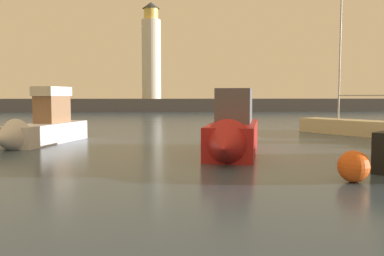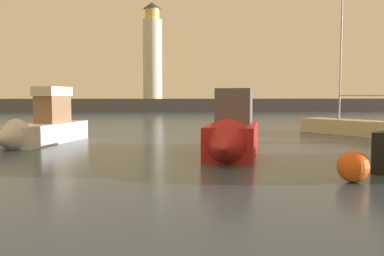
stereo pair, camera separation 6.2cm
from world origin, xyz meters
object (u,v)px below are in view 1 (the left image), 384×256
lighthouse (151,53)px  motorboat_2 (39,127)px  mooring_buoy (354,166)px  motorboat_4 (232,133)px  sailboat_moored (346,126)px

lighthouse → motorboat_2: bearing=-97.0°
motorboat_2 → mooring_buoy: bearing=-42.3°
motorboat_4 → mooring_buoy: motorboat_4 is taller
sailboat_moored → mooring_buoy: sailboat_moored is taller
motorboat_2 → sailboat_moored: sailboat_moored is taller
motorboat_4 → sailboat_moored: (10.29, 9.94, -0.49)m
lighthouse → sailboat_moored: (14.36, -44.93, -9.62)m
lighthouse → mooring_buoy: lighthouse is taller
lighthouse → mooring_buoy: (6.83, -61.22, -9.69)m
motorboat_2 → mooring_buoy: size_ratio=7.89×
sailboat_moored → mooring_buoy: size_ratio=10.51×
motorboat_2 → mooring_buoy: 17.50m
lighthouse → motorboat_2: size_ratio=2.06×
lighthouse → motorboat_2: lighthouse is taller
motorboat_2 → motorboat_4: (10.18, -5.42, 0.09)m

